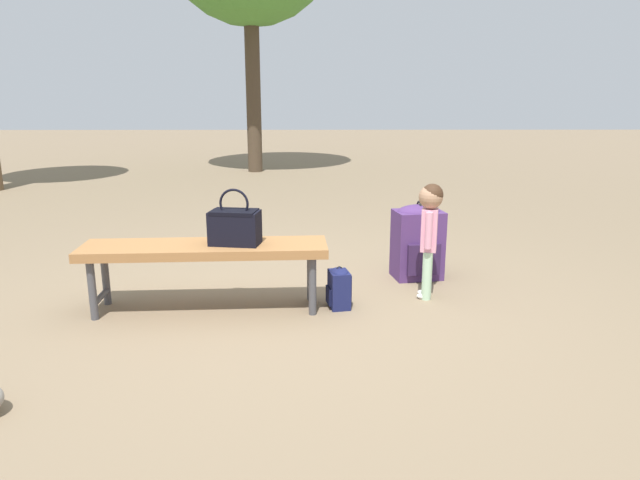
% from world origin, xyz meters
% --- Properties ---
extents(ground_plane, '(40.00, 40.00, 0.00)m').
position_xyz_m(ground_plane, '(0.00, 0.00, 0.00)').
color(ground_plane, '#7F6B51').
rests_on(ground_plane, ground).
extents(park_bench, '(1.62, 0.48, 0.45)m').
position_xyz_m(park_bench, '(-0.59, 0.02, 0.39)').
color(park_bench, '#9E6B3D').
rests_on(park_bench, ground).
extents(handbag, '(0.34, 0.23, 0.37)m').
position_xyz_m(handbag, '(-0.39, 0.02, 0.58)').
color(handbag, black).
rests_on(handbag, park_bench).
extents(child_standing, '(0.17, 0.22, 0.82)m').
position_xyz_m(child_standing, '(0.92, 0.23, 0.54)').
color(child_standing, '#B2D8B2').
rests_on(child_standing, ground).
extents(backpack_large, '(0.40, 0.36, 0.61)m').
position_xyz_m(backpack_large, '(0.93, 0.70, 0.31)').
color(backpack_large, '#4C2D66').
rests_on(backpack_large, ground).
extents(backpack_small, '(0.17, 0.19, 0.29)m').
position_xyz_m(backpack_small, '(0.29, 0.04, 0.14)').
color(backpack_small, '#191E4C').
rests_on(backpack_small, ground).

